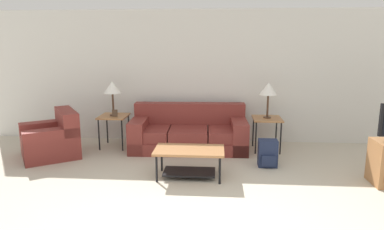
{
  "coord_description": "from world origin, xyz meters",
  "views": [
    {
      "loc": [
        0.21,
        -2.95,
        1.94
      ],
      "look_at": [
        -0.2,
        2.5,
        0.8
      ],
      "focal_mm": 32.0,
      "sensor_mm": 36.0,
      "label": 1
    }
  ],
  "objects_px": {
    "armchair": "(52,140)",
    "side_table_right": "(267,121)",
    "couch": "(189,133)",
    "side_table_left": "(114,119)",
    "table_lamp_right": "(268,90)",
    "backpack": "(268,154)",
    "table_lamp_left": "(112,88)",
    "coffee_table": "(189,156)"
  },
  "relations": [
    {
      "from": "couch",
      "to": "side_table_left",
      "type": "distance_m",
      "value": 1.46
    },
    {
      "from": "backpack",
      "to": "table_lamp_left",
      "type": "bearing_deg",
      "value": 162.51
    },
    {
      "from": "armchair",
      "to": "table_lamp_left",
      "type": "xyz_separation_m",
      "value": [
        0.93,
        0.62,
        0.85
      ]
    },
    {
      "from": "coffee_table",
      "to": "couch",
      "type": "bearing_deg",
      "value": 94.98
    },
    {
      "from": "side_table_left",
      "to": "backpack",
      "type": "relative_size",
      "value": 1.4
    },
    {
      "from": "armchair",
      "to": "coffee_table",
      "type": "height_order",
      "value": "armchair"
    },
    {
      "from": "side_table_left",
      "to": "table_lamp_left",
      "type": "height_order",
      "value": "table_lamp_left"
    },
    {
      "from": "side_table_left",
      "to": "side_table_right",
      "type": "distance_m",
      "value": 2.87
    },
    {
      "from": "coffee_table",
      "to": "backpack",
      "type": "relative_size",
      "value": 2.33
    },
    {
      "from": "side_table_left",
      "to": "table_lamp_left",
      "type": "distance_m",
      "value": 0.58
    },
    {
      "from": "side_table_left",
      "to": "side_table_right",
      "type": "xyz_separation_m",
      "value": [
        2.87,
        0.0,
        0.0
      ]
    },
    {
      "from": "couch",
      "to": "coffee_table",
      "type": "bearing_deg",
      "value": -85.02
    },
    {
      "from": "side_table_right",
      "to": "side_table_left",
      "type": "bearing_deg",
      "value": 180.0
    },
    {
      "from": "armchair",
      "to": "side_table_left",
      "type": "height_order",
      "value": "armchair"
    },
    {
      "from": "side_table_right",
      "to": "table_lamp_left",
      "type": "distance_m",
      "value": 2.93
    },
    {
      "from": "armchair",
      "to": "side_table_left",
      "type": "distance_m",
      "value": 1.15
    },
    {
      "from": "table_lamp_right",
      "to": "backpack",
      "type": "height_order",
      "value": "table_lamp_right"
    },
    {
      "from": "armchair",
      "to": "table_lamp_left",
      "type": "relative_size",
      "value": 1.97
    },
    {
      "from": "couch",
      "to": "coffee_table",
      "type": "distance_m",
      "value": 1.43
    },
    {
      "from": "armchair",
      "to": "side_table_right",
      "type": "bearing_deg",
      "value": 9.25
    },
    {
      "from": "side_table_left",
      "to": "backpack",
      "type": "xyz_separation_m",
      "value": [
        2.78,
        -0.88,
        -0.34
      ]
    },
    {
      "from": "coffee_table",
      "to": "armchair",
      "type": "bearing_deg",
      "value": 161.95
    },
    {
      "from": "armchair",
      "to": "backpack",
      "type": "height_order",
      "value": "armchair"
    },
    {
      "from": "couch",
      "to": "table_lamp_right",
      "type": "xyz_separation_m",
      "value": [
        1.44,
        0.01,
        0.84
      ]
    },
    {
      "from": "armchair",
      "to": "side_table_right",
      "type": "xyz_separation_m",
      "value": [
        3.8,
        0.62,
        0.26
      ]
    },
    {
      "from": "table_lamp_left",
      "to": "couch",
      "type": "bearing_deg",
      "value": -0.36
    },
    {
      "from": "coffee_table",
      "to": "side_table_left",
      "type": "distance_m",
      "value": 2.13
    },
    {
      "from": "couch",
      "to": "table_lamp_left",
      "type": "bearing_deg",
      "value": 179.64
    },
    {
      "from": "coffee_table",
      "to": "table_lamp_right",
      "type": "distance_m",
      "value": 2.11
    },
    {
      "from": "couch",
      "to": "table_lamp_left",
      "type": "relative_size",
      "value": 3.34
    },
    {
      "from": "couch",
      "to": "backpack",
      "type": "relative_size",
      "value": 4.94
    },
    {
      "from": "side_table_left",
      "to": "couch",
      "type": "bearing_deg",
      "value": -0.36
    },
    {
      "from": "couch",
      "to": "table_lamp_right",
      "type": "distance_m",
      "value": 1.67
    },
    {
      "from": "backpack",
      "to": "table_lamp_right",
      "type": "bearing_deg",
      "value": 83.87
    },
    {
      "from": "side_table_left",
      "to": "table_lamp_left",
      "type": "xyz_separation_m",
      "value": [
        0.0,
        -0.0,
        0.58
      ]
    },
    {
      "from": "coffee_table",
      "to": "side_table_left",
      "type": "xyz_separation_m",
      "value": [
        -1.56,
        1.43,
        0.23
      ]
    },
    {
      "from": "armchair",
      "to": "side_table_right",
      "type": "distance_m",
      "value": 3.86
    },
    {
      "from": "coffee_table",
      "to": "backpack",
      "type": "xyz_separation_m",
      "value": [
        1.22,
        0.55,
        -0.11
      ]
    },
    {
      "from": "side_table_right",
      "to": "table_lamp_left",
      "type": "xyz_separation_m",
      "value": [
        -2.87,
        -0.0,
        0.58
      ]
    },
    {
      "from": "table_lamp_left",
      "to": "armchair",
      "type": "bearing_deg",
      "value": -146.29
    },
    {
      "from": "coffee_table",
      "to": "table_lamp_right",
      "type": "bearing_deg",
      "value": 47.4
    },
    {
      "from": "couch",
      "to": "side_table_right",
      "type": "height_order",
      "value": "couch"
    }
  ]
}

